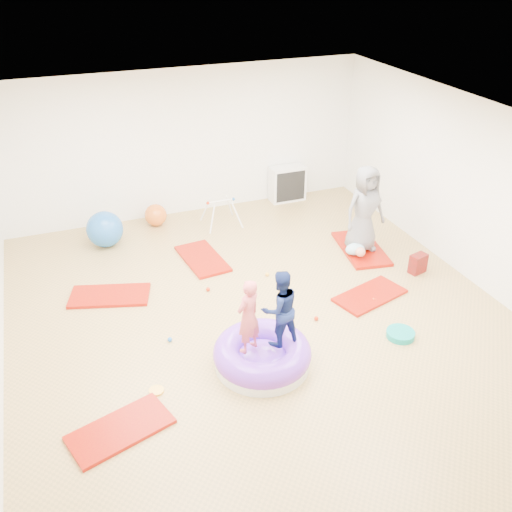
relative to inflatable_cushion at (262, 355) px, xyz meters
name	(u,v)px	position (x,y,z in m)	size (l,w,h in m)	color
room	(264,233)	(0.38, 0.90, 1.25)	(7.01, 8.01, 2.81)	tan
gym_mat_front_left	(120,430)	(-1.89, -0.49, -0.13)	(1.13, 0.56, 0.05)	#9F2103
gym_mat_mid_left	(110,296)	(-1.60, 2.30, -0.13)	(1.19, 0.60, 0.05)	#9F2103
gym_mat_center_back	(202,259)	(0.05, 2.89, -0.13)	(1.18, 0.59, 0.05)	#9F2103
gym_mat_right	(370,295)	(2.12, 0.88, -0.13)	(1.12, 0.56, 0.05)	#9F2103
gym_mat_rear_right	(361,248)	(2.76, 2.23, -0.13)	(1.33, 0.66, 0.06)	#9F2103
inflatable_cushion	(262,355)	(0.00, 0.00, 0.00)	(1.26, 1.26, 0.40)	silver
child_pink	(248,313)	(-0.19, -0.01, 0.71)	(0.37, 0.24, 1.00)	#D3555B
child_navy	(280,305)	(0.22, -0.02, 0.73)	(0.50, 0.39, 1.04)	navy
adult_caregiver	(365,209)	(2.72, 2.19, 0.66)	(0.74, 0.48, 1.51)	slate
infant	(356,250)	(2.53, 2.01, 0.01)	(0.36, 0.37, 0.21)	#9ED2E9
ball_pit_balls	(266,314)	(0.45, 0.99, -0.12)	(3.17, 2.33, 0.06)	yellow
exercise_ball_blue	(105,229)	(-1.39, 4.01, 0.17)	(0.64, 0.64, 0.64)	#1D5DB4
exercise_ball_orange	(156,215)	(-0.39, 4.50, 0.05)	(0.42, 0.42, 0.42)	orange
infant_play_gym	(221,209)	(0.77, 4.05, 0.19)	(0.68, 0.64, 0.52)	white
cube_shelf	(287,184)	(2.42, 4.70, 0.21)	(0.72, 0.36, 0.72)	white
balance_disc	(400,334)	(2.00, -0.14, -0.11)	(0.39, 0.39, 0.09)	#078C88
backpack	(418,264)	(3.23, 1.24, 0.01)	(0.28, 0.17, 0.32)	#A70A04
yellow_toy	(156,391)	(-1.38, 0.00, -0.14)	(0.18, 0.18, 0.03)	yellow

